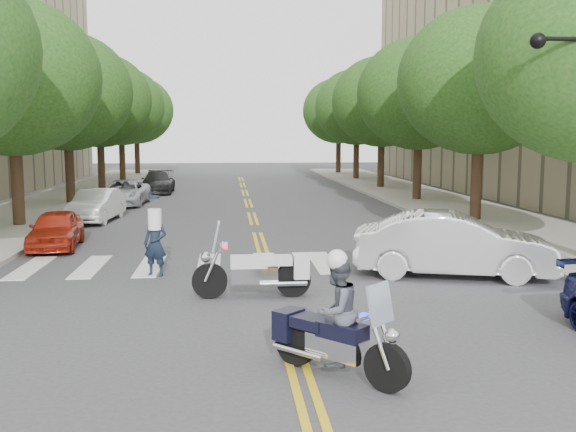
{
  "coord_description": "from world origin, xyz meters",
  "views": [
    {
      "loc": [
        -1.02,
        -10.56,
        3.47
      ],
      "look_at": [
        0.58,
        6.47,
        1.3
      ],
      "focal_mm": 40.0,
      "sensor_mm": 36.0,
      "label": 1
    }
  ],
  "objects": [
    {
      "name": "ground",
      "position": [
        0.0,
        0.0,
        0.0
      ],
      "size": [
        140.0,
        140.0,
        0.0
      ],
      "primitive_type": "plane",
      "color": "#38383A",
      "rests_on": "ground"
    },
    {
      "name": "sidewalk_left",
      "position": [
        -9.5,
        22.0,
        0.07
      ],
      "size": [
        5.0,
        60.0,
        0.15
      ],
      "primitive_type": "cube",
      "color": "#9E9991",
      "rests_on": "ground"
    },
    {
      "name": "sidewalk_right",
      "position": [
        9.5,
        22.0,
        0.07
      ],
      "size": [
        5.0,
        60.0,
        0.15
      ],
      "primitive_type": "cube",
      "color": "#9E9991",
      "rests_on": "ground"
    },
    {
      "name": "tree_l_1",
      "position": [
        -8.8,
        14.0,
        5.55
      ],
      "size": [
        6.4,
        6.4,
        8.45
      ],
      "color": "#382316",
      "rests_on": "ground"
    },
    {
      "name": "tree_l_2",
      "position": [
        -8.8,
        22.0,
        5.55
      ],
      "size": [
        6.4,
        6.4,
        8.45
      ],
      "color": "#382316",
      "rests_on": "ground"
    },
    {
      "name": "tree_l_3",
      "position": [
        -8.8,
        30.0,
        5.55
      ],
      "size": [
        6.4,
        6.4,
        8.45
      ],
      "color": "#382316",
      "rests_on": "ground"
    },
    {
      "name": "tree_l_4",
      "position": [
        -8.8,
        38.0,
        5.55
      ],
      "size": [
        6.4,
        6.4,
        8.45
      ],
      "color": "#382316",
      "rests_on": "ground"
    },
    {
      "name": "tree_l_5",
      "position": [
        -8.8,
        46.0,
        5.55
      ],
      "size": [
        6.4,
        6.4,
        8.45
      ],
      "color": "#382316",
      "rests_on": "ground"
    },
    {
      "name": "tree_r_1",
      "position": [
        8.8,
        14.0,
        5.55
      ],
      "size": [
        6.4,
        6.4,
        8.45
      ],
      "color": "#382316",
      "rests_on": "ground"
    },
    {
      "name": "tree_r_2",
      "position": [
        8.8,
        22.0,
        5.55
      ],
      "size": [
        6.4,
        6.4,
        8.45
      ],
      "color": "#382316",
      "rests_on": "ground"
    },
    {
      "name": "tree_r_3",
      "position": [
        8.8,
        30.0,
        5.55
      ],
      "size": [
        6.4,
        6.4,
        8.45
      ],
      "color": "#382316",
      "rests_on": "ground"
    },
    {
      "name": "tree_r_4",
      "position": [
        8.8,
        38.0,
        5.55
      ],
      "size": [
        6.4,
        6.4,
        8.45
      ],
      "color": "#382316",
      "rests_on": "ground"
    },
    {
      "name": "tree_r_5",
      "position": [
        8.8,
        46.0,
        5.55
      ],
      "size": [
        6.4,
        6.4,
        8.45
      ],
      "color": "#382316",
      "rests_on": "ground"
    },
    {
      "name": "motorcycle_police",
      "position": [
        0.47,
        -1.73,
        0.83
      ],
      "size": [
        1.77,
        1.82,
        1.87
      ],
      "rotation": [
        0.0,
        0.0,
        3.91
      ],
      "color": "black",
      "rests_on": "ground"
    },
    {
      "name": "motorcycle_parked",
      "position": [
        -0.31,
        2.9,
        0.57
      ],
      "size": [
        2.54,
        0.56,
        1.64
      ],
      "rotation": [
        0.0,
        0.0,
        1.57
      ],
      "color": "black",
      "rests_on": "ground"
    },
    {
      "name": "officer_standing",
      "position": [
        -2.82,
        5.25,
        0.8
      ],
      "size": [
        0.67,
        0.54,
        1.61
      ],
      "primitive_type": "imported",
      "rotation": [
        0.0,
        0.0,
        -0.3
      ],
      "color": "black",
      "rests_on": "ground"
    },
    {
      "name": "convertible",
      "position": [
        4.48,
        4.5,
        0.79
      ],
      "size": [
        5.08,
        2.92,
        1.58
      ],
      "primitive_type": "imported",
      "rotation": [
        0.0,
        0.0,
        1.29
      ],
      "color": "silver",
      "rests_on": "ground"
    },
    {
      "name": "parked_car_a",
      "position": [
        -6.3,
        9.5,
        0.59
      ],
      "size": [
        1.68,
        3.56,
        1.18
      ],
      "primitive_type": "imported",
      "rotation": [
        0.0,
        0.0,
        0.08
      ],
      "color": "#A32311",
      "rests_on": "ground"
    },
    {
      "name": "parked_car_b",
      "position": [
        -6.3,
        15.66,
        0.65
      ],
      "size": [
        1.76,
        4.08,
        1.31
      ],
      "primitive_type": "imported",
      "rotation": [
        0.0,
        0.0,
        -0.1
      ],
      "color": "white",
      "rests_on": "ground"
    },
    {
      "name": "parked_car_c",
      "position": [
        -6.14,
        21.64,
        0.63
      ],
      "size": [
        2.25,
        4.59,
        1.25
      ],
      "primitive_type": "imported",
      "rotation": [
        0.0,
        0.0,
        -0.04
      ],
      "color": "#B2B5BA",
      "rests_on": "ground"
    },
    {
      "name": "parked_car_d",
      "position": [
        -5.2,
        28.36,
        0.66
      ],
      "size": [
        1.9,
        4.55,
        1.31
      ],
      "primitive_type": "imported",
      "rotation": [
        0.0,
        0.0,
        0.01
      ],
      "color": "black",
      "rests_on": "ground"
    },
    {
      "name": "parked_car_e",
      "position": [
        -5.2,
        29.5,
        0.6
      ],
      "size": [
        1.46,
        3.51,
        1.19
      ],
      "primitive_type": "imported",
      "rotation": [
        0.0,
        0.0,
        0.02
      ],
      "color": "#A9A9AF",
      "rests_on": "ground"
    }
  ]
}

